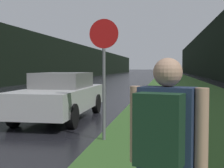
{
  "coord_description": "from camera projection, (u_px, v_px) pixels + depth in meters",
  "views": [
    {
      "loc": [
        4.92,
        1.38,
        1.61
      ],
      "look_at": [
        2.52,
        15.67,
        0.85
      ],
      "focal_mm": 50.0,
      "sensor_mm": 36.0,
      "label": 1
    }
  ],
  "objects": [
    {
      "name": "treeline_near_side",
      "position": [
        215.0,
        51.0,
        46.51
      ],
      "size": [
        2.0,
        140.0,
        8.11
      ],
      "primitive_type": "cube",
      "color": "black",
      "rests_on": "ground_plane"
    },
    {
      "name": "hitchhiker_with_backpack",
      "position": [
        166.0,
        157.0,
        2.25
      ],
      "size": [
        0.56,
        0.49,
        1.68
      ],
      "rotation": [
        0.0,
        0.0,
        -0.29
      ],
      "color": "navy",
      "rests_on": "ground_plane"
    },
    {
      "name": "car_passing_near",
      "position": [
        61.0,
        95.0,
        9.83
      ],
      "size": [
        1.85,
        4.77,
        1.45
      ],
      "rotation": [
        0.0,
        0.0,
        3.14
      ],
      "color": "#BCBCBC",
      "rests_on": "ground_plane"
    },
    {
      "name": "grass_verge",
      "position": [
        177.0,
        81.0,
        37.87
      ],
      "size": [
        6.0,
        240.0,
        0.02
      ],
      "primitive_type": "cube",
      "color": "#386028",
      "rests_on": "ground_plane"
    },
    {
      "name": "lane_stripe_d",
      "position": [
        92.0,
        91.0,
        21.38
      ],
      "size": [
        0.12,
        3.0,
        0.01
      ],
      "primitive_type": "cube",
      "color": "silver",
      "rests_on": "ground_plane"
    },
    {
      "name": "treeline_far_side",
      "position": [
        74.0,
        61.0,
        50.21
      ],
      "size": [
        2.0,
        140.0,
        5.36
      ],
      "primitive_type": "cube",
      "color": "black",
      "rests_on": "ground_plane"
    },
    {
      "name": "stop_sign",
      "position": [
        104.0,
        67.0,
        6.81
      ],
      "size": [
        0.64,
        0.07,
        2.67
      ],
      "color": "slate",
      "rests_on": "ground_plane"
    },
    {
      "name": "lane_stripe_c",
      "position": [
        57.0,
        102.0,
        14.49
      ],
      "size": [
        0.12,
        3.0,
        0.01
      ],
      "primitive_type": "cube",
      "color": "silver",
      "rests_on": "ground_plane"
    }
  ]
}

